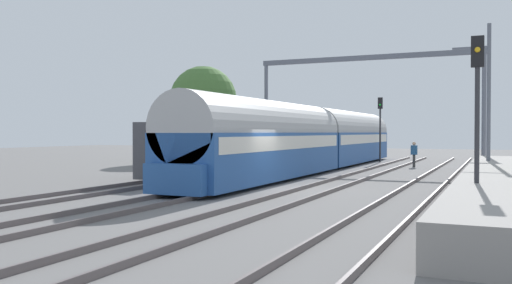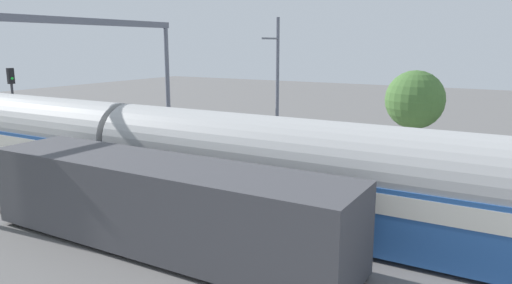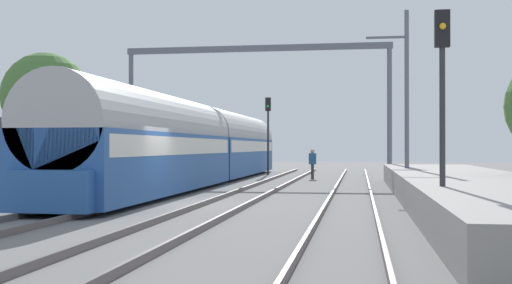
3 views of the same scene
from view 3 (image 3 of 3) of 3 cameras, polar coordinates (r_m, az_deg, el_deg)
name	(u,v)px [view 3 (image 3 of 3)]	position (r m, az deg, el deg)	size (l,w,h in m)	color
ground	(172,204)	(21.29, -7.42, -5.43)	(120.00, 120.00, 0.00)	slate
track_far_west	(9,199)	(23.56, -20.95, -4.73)	(1.52, 60.00, 0.16)	#5F5555
track_west	(116,201)	(21.90, -12.23, -5.07)	(1.52, 60.00, 0.16)	#5F5555
track_east	(230,202)	(20.82, -2.35, -5.32)	(1.52, 60.00, 0.16)	#5F5555
track_far_east	(350,204)	(20.41, 8.27, -5.42)	(1.52, 60.00, 0.16)	#5F5555
platform	(467,189)	(22.65, 18.07, -3.97)	(4.40, 28.00, 0.90)	gray
passenger_train	(201,145)	(32.90, -4.86, -0.23)	(2.93, 32.85, 3.82)	#28569E
freight_car	(86,156)	(29.07, -14.76, -1.18)	(2.80, 13.00, 2.70)	#47474C
person_crossing	(312,161)	(37.55, 5.01, -1.69)	(0.43, 0.29, 1.73)	#383838
railway_signal_near	(442,87)	(16.35, 16.11, 4.68)	(0.36, 0.30, 5.18)	#2D2D33
railway_signal_far	(268,125)	(43.10, 1.07, 1.47)	(0.36, 0.30, 5.15)	#2D2D33
catenary_gantry	(256,79)	(38.33, 0.01, 5.57)	(15.86, 0.28, 7.86)	slate
catenary_pole_east_mid	(406,96)	(29.82, 13.06, 3.99)	(1.90, 0.20, 8.00)	slate
tree_west_background	(46,96)	(42.79, -18.04, 3.86)	(5.48, 5.48, 7.79)	#4C3826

